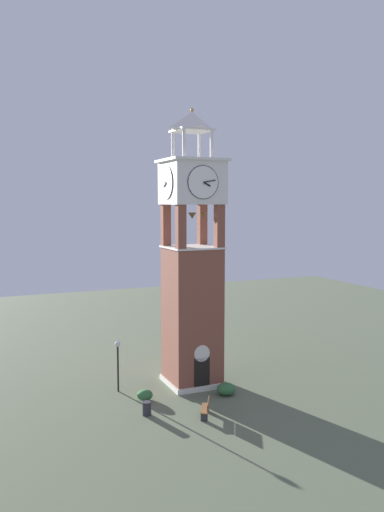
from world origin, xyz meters
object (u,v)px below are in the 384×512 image
Objects in this scene: park_bench at (206,408)px; trash_bin at (147,408)px; lamp_post at (118,356)px; clock_tower at (192,274)px.

park_bench reaches higher than trash_bin.
lamp_post is at bearing 96.61° from trash_bin.
trash_bin is (-3.13, 1.48, -0.08)m from park_bench.
park_bench is 7.18m from lamp_post.
trash_bin is at bearing 154.66° from park_bench.
park_bench is at bearing -58.28° from lamp_post.
park_bench is (-1.42, -5.37, -7.12)m from clock_tower.
clock_tower is 7.29m from lamp_post.
park_bench is 0.48× the size of lamp_post.
lamp_post is at bearing 174.18° from clock_tower.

